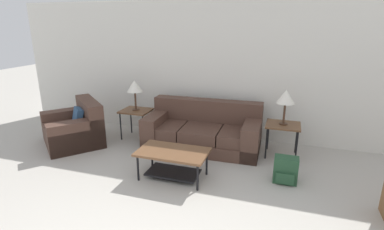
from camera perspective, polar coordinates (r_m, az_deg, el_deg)
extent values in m
cube|color=silver|center=(5.78, 5.90, 8.29)|extent=(8.92, 0.06, 2.60)
cube|color=#4C3328|center=(5.46, 1.98, -5.17)|extent=(2.06, 1.00, 0.22)
cube|color=#4C3328|center=(5.56, -4.83, -2.47)|extent=(0.68, 0.87, 0.20)
cube|color=#4C3328|center=(5.37, 1.95, -3.18)|extent=(0.68, 0.87, 0.20)
cube|color=#4C3328|center=(5.25, 9.15, -3.87)|extent=(0.68, 0.87, 0.20)
cube|color=#4C3328|center=(5.61, 2.93, 0.95)|extent=(2.04, 0.31, 0.40)
cube|color=#4C3328|center=(5.66, -6.63, -2.49)|extent=(0.30, 0.96, 0.58)
cube|color=#4C3328|center=(5.26, 11.31, -4.30)|extent=(0.30, 0.96, 0.58)
cube|color=#4C3328|center=(6.04, -21.75, -3.28)|extent=(1.45, 1.44, 0.40)
cube|color=#4C3328|center=(5.98, -18.98, 0.85)|extent=(1.01, 0.92, 0.40)
cube|color=#4C3328|center=(6.41, -22.50, -1.44)|extent=(0.81, 0.88, 0.56)
cube|color=#4C3328|center=(5.62, -21.07, -3.85)|extent=(0.81, 0.88, 0.56)
cube|color=#33567F|center=(5.97, -20.96, -0.40)|extent=(0.38, 0.37, 0.36)
cube|color=brown|center=(4.35, -3.70, -7.05)|extent=(1.01, 0.59, 0.04)
cylinder|color=black|center=(4.42, -10.26, -9.91)|extent=(0.03, 0.03, 0.39)
cylinder|color=black|center=(4.11, 1.06, -11.83)|extent=(0.03, 0.03, 0.39)
cylinder|color=black|center=(4.80, -7.64, -7.54)|extent=(0.03, 0.03, 0.39)
cylinder|color=black|center=(4.51, 2.82, -9.07)|extent=(0.03, 0.03, 0.39)
cube|color=black|center=(4.49, -3.62, -10.85)|extent=(0.76, 0.41, 0.02)
cube|color=brown|center=(5.90, -10.62, 0.81)|extent=(0.56, 0.48, 0.03)
cylinder|color=black|center=(5.93, -13.42, -2.15)|extent=(0.03, 0.03, 0.54)
cylinder|color=black|center=(5.71, -9.30, -2.68)|extent=(0.03, 0.03, 0.54)
cylinder|color=black|center=(6.26, -11.53, -0.99)|extent=(0.03, 0.03, 0.54)
cylinder|color=black|center=(6.05, -7.57, -1.44)|extent=(0.03, 0.03, 0.54)
cube|color=brown|center=(5.22, 16.97, -1.85)|extent=(0.56, 0.48, 0.03)
cylinder|color=black|center=(5.13, 13.96, -5.31)|extent=(0.03, 0.03, 0.54)
cylinder|color=black|center=(5.13, 19.30, -5.80)|extent=(0.03, 0.03, 0.54)
cylinder|color=black|center=(5.51, 14.30, -3.75)|extent=(0.03, 0.03, 0.54)
cylinder|color=black|center=(5.51, 19.26, -4.20)|extent=(0.03, 0.03, 0.54)
cylinder|color=#472D1E|center=(5.89, -10.63, 1.03)|extent=(0.14, 0.14, 0.02)
cylinder|color=#472D1E|center=(5.84, -10.73, 2.74)|extent=(0.04, 0.04, 0.35)
cone|color=white|center=(5.78, -10.88, 5.46)|extent=(0.29, 0.29, 0.22)
cylinder|color=#472D1E|center=(5.21, 16.99, -1.60)|extent=(0.14, 0.14, 0.02)
cylinder|color=#472D1E|center=(5.16, 17.17, 0.31)|extent=(0.04, 0.04, 0.35)
cone|color=white|center=(5.08, 17.45, 3.36)|extent=(0.29, 0.29, 0.22)
cube|color=#23472D|center=(4.51, 17.41, -9.91)|extent=(0.33, 0.19, 0.39)
cube|color=#23472D|center=(4.44, 17.28, -11.47)|extent=(0.25, 0.05, 0.15)
cylinder|color=#23472D|center=(4.61, 16.32, -8.95)|extent=(0.02, 0.02, 0.29)
cylinder|color=#23472D|center=(4.61, 18.61, -9.16)|extent=(0.02, 0.02, 0.29)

